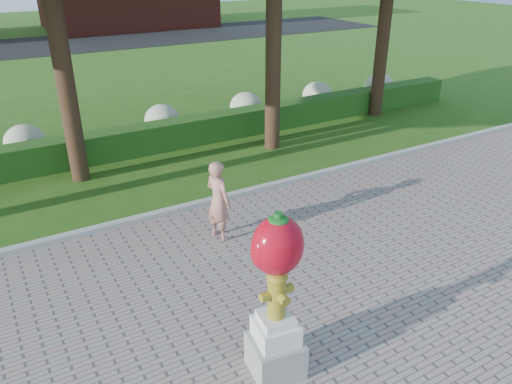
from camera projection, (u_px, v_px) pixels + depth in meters
ground at (268, 272)px, 9.14m from camera, size 100.00×100.00×0.00m
curb at (200, 204)px, 11.44m from camera, size 40.00×0.18×0.15m
lawn_hedge at (142, 140)px, 14.42m from camera, size 24.00×0.70×0.80m
hydrangea_row at (149, 122)px, 15.39m from camera, size 20.10×1.10×0.99m
street at (33, 46)px, 30.95m from camera, size 50.00×8.00×0.02m
hydrant_sculpture at (277, 293)px, 6.39m from camera, size 0.76×0.76×2.48m
woman at (218, 200)px, 9.84m from camera, size 0.55×0.69×1.67m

